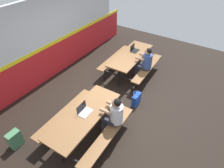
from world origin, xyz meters
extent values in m
cube|color=black|center=(0.00, 0.00, -0.01)|extent=(10.00, 10.00, 0.02)
cube|color=red|center=(0.00, 2.50, 0.55)|extent=(8.00, 0.12, 1.10)
cube|color=yellow|center=(0.00, 2.43, 1.15)|extent=(8.00, 0.03, 0.10)
cube|color=silver|center=(0.00, 2.50, 1.90)|extent=(6.72, 0.12, 1.40)
cube|color=brown|center=(-1.47, -0.12, 0.72)|extent=(2.06, 0.82, 0.04)
cube|color=brown|center=(-1.45, -0.76, 0.43)|extent=(1.95, 0.35, 0.04)
cube|color=brown|center=(-1.49, 0.51, 0.43)|extent=(1.95, 0.35, 0.04)
cube|color=black|center=(-2.31, -0.15, 0.35)|extent=(0.04, 0.04, 0.70)
cube|color=black|center=(-2.31, -0.15, 0.39)|extent=(0.09, 1.55, 0.04)
cube|color=black|center=(-2.30, -0.66, 0.21)|extent=(0.04, 0.04, 0.41)
cube|color=black|center=(-2.33, 0.35, 0.21)|extent=(0.04, 0.04, 0.41)
cube|color=black|center=(-0.63, -0.10, 0.35)|extent=(0.04, 0.04, 0.70)
cube|color=black|center=(-0.63, -0.10, 0.39)|extent=(0.09, 1.55, 0.04)
cube|color=black|center=(-0.62, -0.60, 0.21)|extent=(0.04, 0.04, 0.41)
cube|color=black|center=(-0.65, 0.41, 0.21)|extent=(0.04, 0.04, 0.41)
cube|color=brown|center=(1.47, 0.28, 0.72)|extent=(2.06, 0.82, 0.04)
cube|color=brown|center=(1.49, -0.35, 0.43)|extent=(1.95, 0.35, 0.04)
cube|color=brown|center=(1.45, 0.92, 0.43)|extent=(1.95, 0.35, 0.04)
cube|color=black|center=(0.63, 0.26, 0.35)|extent=(0.04, 0.04, 0.70)
cube|color=black|center=(0.63, 0.26, 0.39)|extent=(0.09, 1.55, 0.04)
cube|color=black|center=(0.65, -0.25, 0.21)|extent=(0.04, 0.04, 0.41)
cube|color=black|center=(0.62, 0.76, 0.21)|extent=(0.04, 0.04, 0.41)
cube|color=black|center=(2.31, 0.31, 0.35)|extent=(0.04, 0.04, 0.70)
cube|color=black|center=(2.31, 0.31, 0.39)|extent=(0.09, 1.55, 0.04)
cube|color=black|center=(2.33, -0.19, 0.21)|extent=(0.04, 0.04, 0.41)
cube|color=black|center=(2.30, 0.82, 0.21)|extent=(0.04, 0.04, 0.41)
cylinder|color=#2D2D38|center=(-1.16, -0.43, 0.23)|extent=(0.11, 0.11, 0.45)
cylinder|color=#2D2D38|center=(-0.98, -0.42, 0.23)|extent=(0.11, 0.11, 0.45)
cube|color=#2D2D38|center=(-1.07, -0.58, 0.51)|extent=(0.31, 0.39, 0.12)
cylinder|color=silver|center=(-1.06, -0.75, 0.75)|extent=(0.30, 0.30, 0.48)
cylinder|color=#A57A5B|center=(-1.21, -0.55, 0.85)|extent=(0.09, 0.30, 0.08)
cylinder|color=#A57A5B|center=(-0.93, -0.54, 0.85)|extent=(0.09, 0.30, 0.08)
sphere|color=#A57A5B|center=(-1.06, -0.73, 1.08)|extent=(0.20, 0.20, 0.20)
sphere|color=black|center=(-1.06, -0.76, 1.11)|extent=(0.18, 0.18, 0.18)
cylinder|color=#2D2D38|center=(1.28, -0.03, 0.23)|extent=(0.11, 0.11, 0.45)
cylinder|color=#2D2D38|center=(1.46, -0.03, 0.23)|extent=(0.11, 0.11, 0.45)
cube|color=#2D2D38|center=(1.38, -0.18, 0.51)|extent=(0.31, 0.39, 0.12)
cylinder|color=#334C8C|center=(1.38, -0.35, 0.75)|extent=(0.30, 0.30, 0.48)
cylinder|color=#A57A5B|center=(1.24, -0.16, 0.85)|extent=(0.09, 0.30, 0.08)
cylinder|color=#A57A5B|center=(1.52, -0.15, 0.85)|extent=(0.09, 0.30, 0.08)
sphere|color=#A57A5B|center=(1.38, -0.33, 1.08)|extent=(0.20, 0.20, 0.20)
sphere|color=black|center=(1.38, -0.36, 1.11)|extent=(0.18, 0.18, 0.18)
cube|color=silver|center=(-1.42, -0.12, 0.75)|extent=(0.33, 0.23, 0.01)
cube|color=black|center=(-1.42, -0.02, 0.86)|extent=(0.32, 0.02, 0.21)
cube|color=black|center=(1.77, 0.29, 0.75)|extent=(0.33, 0.23, 0.01)
cube|color=black|center=(1.77, 0.40, 0.86)|extent=(0.32, 0.02, 0.21)
cube|color=#3F724C|center=(-2.61, 1.06, 0.22)|extent=(0.30, 0.18, 0.44)
cube|color=#3F724C|center=(-2.61, 1.17, 0.15)|extent=(0.21, 0.04, 0.19)
cube|color=#1E47B2|center=(0.18, -0.65, 0.18)|extent=(0.34, 0.14, 0.36)
torus|color=#1E47B2|center=(0.18, -0.65, 0.42)|extent=(0.21, 0.21, 0.02)
camera|label=1|loc=(-3.63, -2.31, 4.02)|focal=31.07mm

